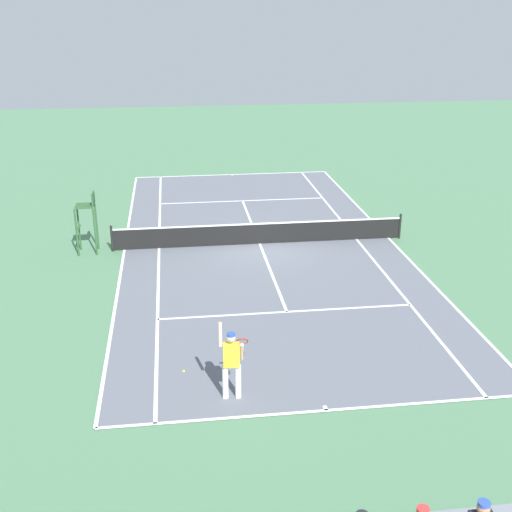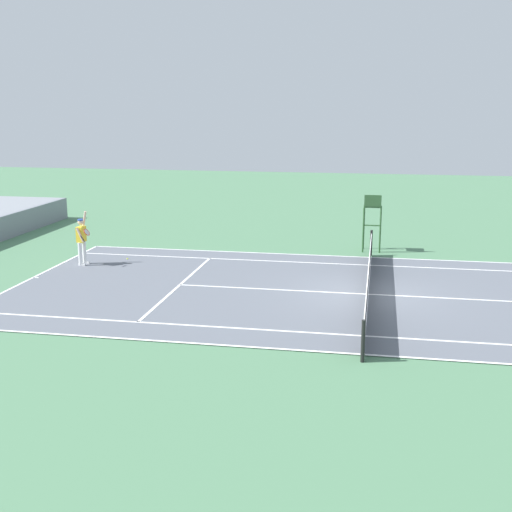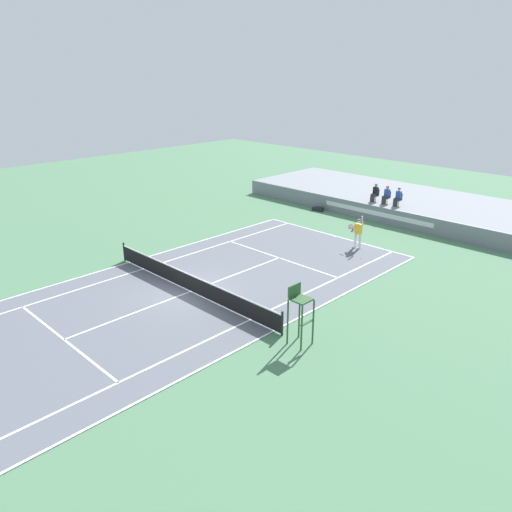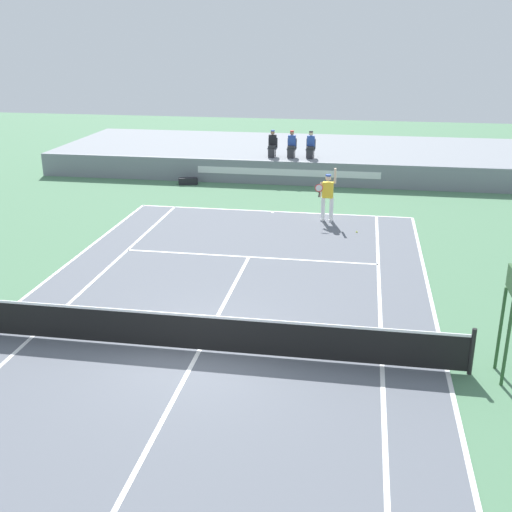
% 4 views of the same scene
% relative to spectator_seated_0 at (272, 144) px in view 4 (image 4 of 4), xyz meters
% --- Properties ---
extents(ground_plane, '(80.00, 80.00, 0.00)m').
position_rel_spectator_seated_0_xyz_m(ground_plane, '(0.89, -17.73, -1.73)').
color(ground_plane, '#4C7A56').
extents(court, '(11.08, 23.88, 0.03)m').
position_rel_spectator_seated_0_xyz_m(court, '(0.89, -17.73, -1.72)').
color(court, slate).
rests_on(court, ground).
extents(net, '(11.98, 0.10, 1.07)m').
position_rel_spectator_seated_0_xyz_m(net, '(0.89, -17.73, -1.21)').
color(net, black).
rests_on(net, ground).
extents(barrier_wall, '(24.72, 0.25, 1.12)m').
position_rel_spectator_seated_0_xyz_m(barrier_wall, '(0.89, -1.02, -1.17)').
color(barrier_wall, gray).
rests_on(barrier_wall, ground).
extents(bleacher_platform, '(24.72, 8.33, 1.12)m').
position_rel_spectator_seated_0_xyz_m(bleacher_platform, '(0.89, 3.26, -1.17)').
color(bleacher_platform, gray).
rests_on(bleacher_platform, ground).
extents(spectator_seated_0, '(0.44, 0.60, 1.27)m').
position_rel_spectator_seated_0_xyz_m(spectator_seated_0, '(0.00, 0.00, 0.00)').
color(spectator_seated_0, '#474C56').
rests_on(spectator_seated_0, bleacher_platform).
extents(spectator_seated_1, '(0.44, 0.60, 1.27)m').
position_rel_spectator_seated_0_xyz_m(spectator_seated_1, '(0.93, 0.00, 0.00)').
color(spectator_seated_1, '#474C56').
rests_on(spectator_seated_1, bleacher_platform).
extents(spectator_seated_2, '(0.44, 0.60, 1.27)m').
position_rel_spectator_seated_0_xyz_m(spectator_seated_2, '(1.85, 0.00, 0.00)').
color(spectator_seated_2, '#474C56').
rests_on(spectator_seated_2, bleacher_platform).
extents(tennis_player, '(0.78, 0.62, 2.08)m').
position_rel_spectator_seated_0_xyz_m(tennis_player, '(3.09, -6.74, -0.74)').
color(tennis_player, white).
rests_on(tennis_player, ground).
extents(tennis_ball, '(0.07, 0.07, 0.07)m').
position_rel_spectator_seated_0_xyz_m(tennis_ball, '(4.27, -8.10, -1.70)').
color(tennis_ball, '#D1E533').
rests_on(tennis_ball, ground).
extents(equipment_bag, '(0.95, 0.50, 0.32)m').
position_rel_spectator_seated_0_xyz_m(equipment_bag, '(-3.77, -1.75, -1.57)').
color(equipment_bag, black).
rests_on(equipment_bag, ground).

